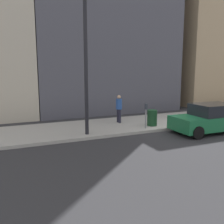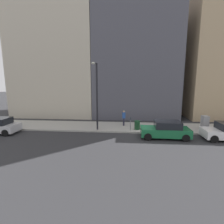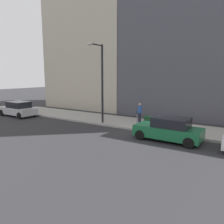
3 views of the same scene
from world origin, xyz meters
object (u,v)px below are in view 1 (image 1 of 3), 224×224
at_px(streetlamp, 87,54).
at_px(pedestrian_near_meter, 119,107).
at_px(trash_bin, 152,118).
at_px(parking_meter, 146,113).
at_px(office_tower_left, 202,28).
at_px(parked_car_green, 211,119).

xyz_separation_m(streetlamp, pedestrian_near_meter, (2.13, -2.62, -2.93)).
distance_m(trash_bin, pedestrian_near_meter, 2.10).
relative_size(parking_meter, pedestrian_near_meter, 0.81).
relative_size(pedestrian_near_meter, office_tower_left, 0.11).
relative_size(streetlamp, pedestrian_near_meter, 3.92).
height_order(parked_car_green, parking_meter, parked_car_green).
height_order(trash_bin, office_tower_left, office_tower_left).
relative_size(streetlamp, office_tower_left, 0.41).
bearing_deg(parked_car_green, trash_bin, 50.41).
relative_size(parking_meter, office_tower_left, 0.09).
distance_m(parked_car_green, pedestrian_near_meter, 5.17).
xyz_separation_m(trash_bin, office_tower_left, (10.31, -12.80, 7.24)).
distance_m(parking_meter, trash_bin, 0.92).
height_order(streetlamp, office_tower_left, office_tower_left).
bearing_deg(office_tower_left, trash_bin, 128.85).
relative_size(parked_car_green, trash_bin, 4.71).
bearing_deg(parking_meter, office_tower_left, -51.45).
bearing_deg(trash_bin, parked_car_green, -130.76).
bearing_deg(parking_meter, trash_bin, -57.31).
bearing_deg(parking_meter, streetlamp, 92.90).
bearing_deg(parking_meter, pedestrian_near_meter, 19.07).
distance_m(parked_car_green, streetlamp, 7.30).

